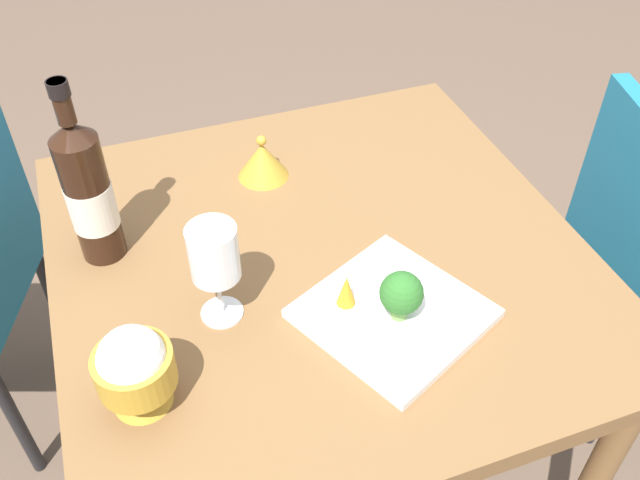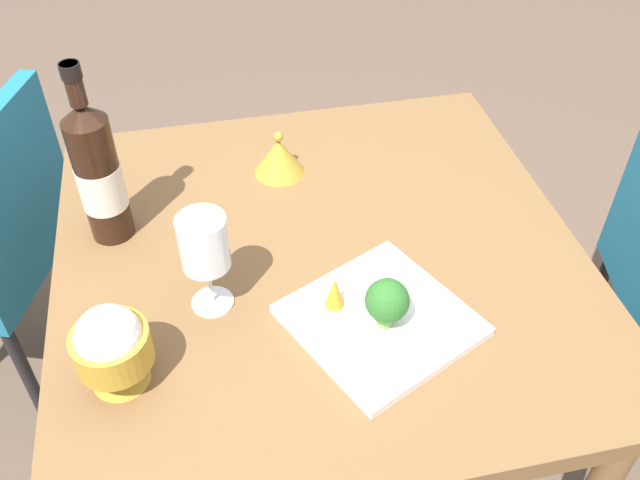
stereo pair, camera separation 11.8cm
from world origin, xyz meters
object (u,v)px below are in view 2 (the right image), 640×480
Objects in this scene: wine_bottle at (98,173)px; carrot_garnish_left at (335,292)px; rice_bowl_lid at (279,156)px; rice_bowl at (112,347)px; serving_plate at (380,320)px; wine_glass at (204,245)px; broccoli_floret at (387,301)px.

wine_bottle is 0.45m from carrot_garnish_left.
carrot_garnish_left is at bearing -86.40° from rice_bowl_lid.
serving_plate is (0.40, 0.02, -0.07)m from rice_bowl.
rice_bowl_lid is (0.32, 0.12, -0.09)m from wine_bottle.
rice_bowl_lid is (0.31, 0.45, -0.04)m from rice_bowl.
wine_bottle is at bearing 92.36° from rice_bowl.
wine_glass is 1.79× the size of rice_bowl_lid.
rice_bowl_lid reaches higher than serving_plate.
serving_plate is (0.25, -0.10, -0.12)m from wine_glass.
rice_bowl is at bearing -169.21° from carrot_garnish_left.
serving_plate is 0.06m from broccoli_floret.
rice_bowl reaches higher than carrot_garnish_left.
rice_bowl_lid is 0.30× the size of serving_plate.
wine_bottle is at bearing 143.16° from serving_plate.
serving_plate is at bearing 3.37° from rice_bowl.
rice_bowl_lid is 1.17× the size of broccoli_floret.
rice_bowl_lid is 0.39m from carrot_garnish_left.
wine_glass reaches higher than carrot_garnish_left.
wine_bottle is at bearing -160.13° from rice_bowl_lid.
serving_plate is at bearing 102.36° from broccoli_floret.
rice_bowl_lid is at bearing 19.87° from wine_bottle.
broccoli_floret is (0.00, -0.01, 0.06)m from serving_plate.
rice_bowl_lid is 1.69× the size of carrot_garnish_left.
broccoli_floret is (0.09, -0.44, 0.03)m from rice_bowl_lid.
carrot_garnish_left is (-0.07, 0.05, -0.02)m from broccoli_floret.
broccoli_floret is at bearing 1.42° from rice_bowl.
carrot_garnish_left is (-0.07, 0.04, 0.04)m from serving_plate.
wine_glass reaches higher than serving_plate.
broccoli_floret is at bearing -38.21° from carrot_garnish_left.
rice_bowl_lid is 0.45m from broccoli_floret.
rice_bowl is at bearing -87.64° from wine_bottle.
serving_plate is 0.09m from carrot_garnish_left.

